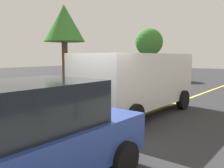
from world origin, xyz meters
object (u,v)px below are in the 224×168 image
(tree_centre_verge, at_px, (149,42))
(white_van, at_px, (138,79))
(car_blue_near_curb, at_px, (20,139))
(tree_left_verge, at_px, (64,24))

(tree_centre_verge, bearing_deg, white_van, -151.93)
(car_blue_near_curb, xyz_separation_m, tree_centre_verge, (18.17, 8.13, 2.57))
(white_van, relative_size, tree_centre_verge, 1.10)
(tree_centre_verge, bearing_deg, tree_left_verge, -176.34)
(car_blue_near_curb, bearing_deg, tree_left_verge, 45.35)
(tree_left_verge, relative_size, tree_centre_verge, 1.06)
(car_blue_near_curb, relative_size, tree_left_verge, 0.86)
(white_van, xyz_separation_m, tree_left_verge, (1.78, 6.03, 2.63))
(tree_left_verge, bearing_deg, car_blue_near_curb, -134.65)
(car_blue_near_curb, height_order, tree_left_verge, tree_left_verge)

